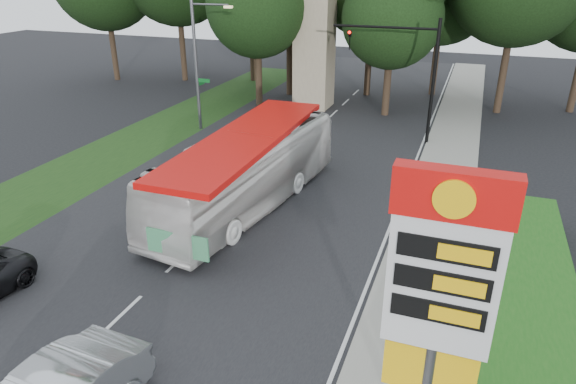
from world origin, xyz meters
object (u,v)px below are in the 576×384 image
(gas_station_pylon, at_px, (441,291))
(transit_bus, at_px, (247,172))
(streetlight_signs, at_px, (199,60))
(monument, at_px, (315,36))
(traffic_signal_mast, at_px, (412,64))

(gas_station_pylon, bearing_deg, transit_bus, 129.75)
(gas_station_pylon, xyz_separation_m, streetlight_signs, (-16.19, 20.01, -0.01))
(monument, bearing_deg, traffic_signal_mast, -38.00)
(streetlight_signs, bearing_deg, gas_station_pylon, -51.04)
(traffic_signal_mast, bearing_deg, monument, 142.00)
(gas_station_pylon, xyz_separation_m, transit_bus, (-8.70, 10.46, -2.79))
(streetlight_signs, relative_size, monument, 0.80)
(monument, xyz_separation_m, transit_bus, (2.50, -17.54, -3.44))
(gas_station_pylon, distance_m, streetlight_signs, 25.74)
(transit_bus, bearing_deg, gas_station_pylon, -42.35)
(traffic_signal_mast, height_order, monument, monument)
(streetlight_signs, height_order, monument, monument)
(streetlight_signs, bearing_deg, traffic_signal_mast, 8.92)
(traffic_signal_mast, distance_m, monument, 9.76)
(gas_station_pylon, distance_m, transit_bus, 13.89)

